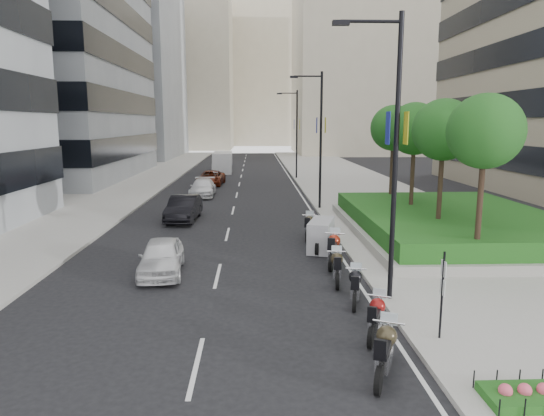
{
  "coord_description": "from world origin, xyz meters",
  "views": [
    {
      "loc": [
        -0.08,
        -13.86,
        5.76
      ],
      "look_at": [
        0.71,
        7.47,
        2.0
      ],
      "focal_mm": 32.0,
      "sensor_mm": 36.0,
      "label": 1
    }
  ],
  "objects_px": {
    "parking_sign": "(442,291)",
    "lamp_post_0": "(391,146)",
    "motorcycle_3": "(337,267)",
    "car_a": "(162,257)",
    "lamp_post_1": "(318,134)",
    "motorcycle_5": "(321,235)",
    "car_c": "(203,188)",
    "lamp_post_2": "(295,130)",
    "motorcycle_1": "(376,317)",
    "motorcycle_4": "(333,249)",
    "delivery_van": "(223,163)",
    "motorcycle_2": "(355,287)",
    "motorcycle_0": "(385,351)",
    "car_b": "(184,208)",
    "motorcycle_6": "(309,227)",
    "car_d": "(211,178)"
  },
  "relations": [
    {
      "from": "motorcycle_3",
      "to": "car_c",
      "type": "distance_m",
      "value": 22.54
    },
    {
      "from": "lamp_post_0",
      "to": "car_a",
      "type": "distance_m",
      "value": 9.56
    },
    {
      "from": "parking_sign",
      "to": "motorcycle_1",
      "type": "xyz_separation_m",
      "value": [
        -1.59,
        0.49,
        -0.91
      ]
    },
    {
      "from": "motorcycle_2",
      "to": "lamp_post_0",
      "type": "bearing_deg",
      "value": -76.25
    },
    {
      "from": "delivery_van",
      "to": "lamp_post_0",
      "type": "bearing_deg",
      "value": -80.51
    },
    {
      "from": "motorcycle_4",
      "to": "car_a",
      "type": "xyz_separation_m",
      "value": [
        -6.81,
        -0.92,
        0.02
      ]
    },
    {
      "from": "parking_sign",
      "to": "lamp_post_0",
      "type": "bearing_deg",
      "value": 102.33
    },
    {
      "from": "motorcycle_5",
      "to": "car_b",
      "type": "xyz_separation_m",
      "value": [
        -7.24,
        7.15,
        0.04
      ]
    },
    {
      "from": "car_a",
      "to": "motorcycle_3",
      "type": "bearing_deg",
      "value": -16.05
    },
    {
      "from": "lamp_post_1",
      "to": "motorcycle_5",
      "type": "distance_m",
      "value": 11.39
    },
    {
      "from": "lamp_post_2",
      "to": "car_a",
      "type": "height_order",
      "value": "lamp_post_2"
    },
    {
      "from": "motorcycle_2",
      "to": "motorcycle_4",
      "type": "height_order",
      "value": "motorcycle_4"
    },
    {
      "from": "lamp_post_1",
      "to": "car_d",
      "type": "bearing_deg",
      "value": 121.75
    },
    {
      "from": "delivery_van",
      "to": "motorcycle_4",
      "type": "bearing_deg",
      "value": -80.8
    },
    {
      "from": "lamp_post_0",
      "to": "motorcycle_0",
      "type": "relative_size",
      "value": 4.26
    },
    {
      "from": "car_d",
      "to": "delivery_van",
      "type": "bearing_deg",
      "value": 92.58
    },
    {
      "from": "lamp_post_1",
      "to": "delivery_van",
      "type": "distance_m",
      "value": 26.58
    },
    {
      "from": "parking_sign",
      "to": "car_c",
      "type": "distance_m",
      "value": 27.93
    },
    {
      "from": "parking_sign",
      "to": "car_a",
      "type": "height_order",
      "value": "parking_sign"
    },
    {
      "from": "motorcycle_0",
      "to": "motorcycle_2",
      "type": "bearing_deg",
      "value": 19.69
    },
    {
      "from": "motorcycle_3",
      "to": "car_a",
      "type": "height_order",
      "value": "car_a"
    },
    {
      "from": "parking_sign",
      "to": "motorcycle_3",
      "type": "relative_size",
      "value": 1.18
    },
    {
      "from": "lamp_post_2",
      "to": "motorcycle_4",
      "type": "height_order",
      "value": "lamp_post_2"
    },
    {
      "from": "delivery_van",
      "to": "lamp_post_2",
      "type": "bearing_deg",
      "value": -42.89
    },
    {
      "from": "motorcycle_1",
      "to": "car_b",
      "type": "relative_size",
      "value": 0.43
    },
    {
      "from": "motorcycle_0",
      "to": "car_b",
      "type": "height_order",
      "value": "car_b"
    },
    {
      "from": "lamp_post_1",
      "to": "motorcycle_6",
      "type": "xyz_separation_m",
      "value": [
        -1.5,
        -8.15,
        -4.46
      ]
    },
    {
      "from": "lamp_post_0",
      "to": "lamp_post_1",
      "type": "xyz_separation_m",
      "value": [
        0.0,
        17.0,
        0.0
      ]
    },
    {
      "from": "motorcycle_0",
      "to": "motorcycle_1",
      "type": "bearing_deg",
      "value": 14.37
    },
    {
      "from": "car_a",
      "to": "delivery_van",
      "type": "relative_size",
      "value": 0.7
    },
    {
      "from": "motorcycle_1",
      "to": "lamp_post_0",
      "type": "bearing_deg",
      "value": 2.87
    },
    {
      "from": "motorcycle_3",
      "to": "car_c",
      "type": "bearing_deg",
      "value": 26.11
    },
    {
      "from": "lamp_post_1",
      "to": "motorcycle_0",
      "type": "relative_size",
      "value": 4.26
    },
    {
      "from": "lamp_post_0",
      "to": "motorcycle_2",
      "type": "height_order",
      "value": "lamp_post_0"
    },
    {
      "from": "parking_sign",
      "to": "motorcycle_2",
      "type": "bearing_deg",
      "value": 118.65
    },
    {
      "from": "lamp_post_0",
      "to": "motorcycle_5",
      "type": "bearing_deg",
      "value": 100.32
    },
    {
      "from": "car_d",
      "to": "lamp_post_0",
      "type": "bearing_deg",
      "value": -70.4
    },
    {
      "from": "car_c",
      "to": "motorcycle_6",
      "type": "bearing_deg",
      "value": -65.47
    },
    {
      "from": "car_c",
      "to": "delivery_van",
      "type": "relative_size",
      "value": 0.83
    },
    {
      "from": "lamp_post_2",
      "to": "motorcycle_3",
      "type": "relative_size",
      "value": 4.23
    },
    {
      "from": "motorcycle_3",
      "to": "motorcycle_6",
      "type": "xyz_separation_m",
      "value": [
        -0.27,
        6.81,
        0.04
      ]
    },
    {
      "from": "car_c",
      "to": "motorcycle_2",
      "type": "bearing_deg",
      "value": -73.14
    },
    {
      "from": "lamp_post_0",
      "to": "car_a",
      "type": "height_order",
      "value": "lamp_post_0"
    },
    {
      "from": "lamp_post_1",
      "to": "motorcycle_5",
      "type": "height_order",
      "value": "lamp_post_1"
    },
    {
      "from": "lamp_post_1",
      "to": "motorcycle_5",
      "type": "bearing_deg",
      "value": -96.51
    },
    {
      "from": "motorcycle_0",
      "to": "motorcycle_3",
      "type": "distance_m",
      "value": 6.63
    },
    {
      "from": "lamp_post_1",
      "to": "car_a",
      "type": "xyz_separation_m",
      "value": [
        -7.81,
        -13.66,
        -4.39
      ]
    },
    {
      "from": "lamp_post_0",
      "to": "car_d",
      "type": "bearing_deg",
      "value": 105.25
    },
    {
      "from": "motorcycle_2",
      "to": "car_c",
      "type": "height_order",
      "value": "car_c"
    },
    {
      "from": "motorcycle_4",
      "to": "motorcycle_5",
      "type": "distance_m",
      "value": 2.3
    }
  ]
}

